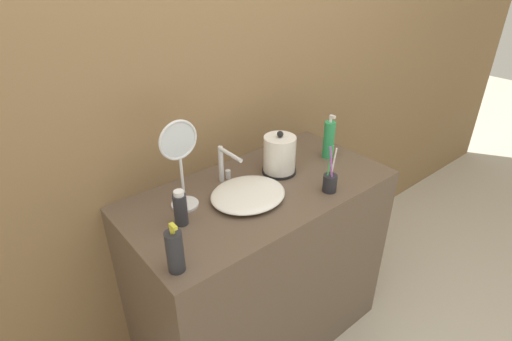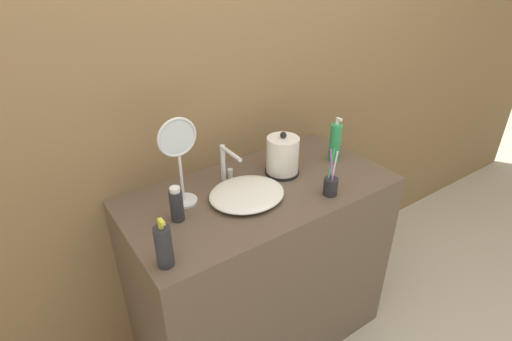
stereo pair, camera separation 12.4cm
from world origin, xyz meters
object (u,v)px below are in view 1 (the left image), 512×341
(lotion_bottle, at_px, (329,139))
(shampoo_bottle, at_px, (175,251))
(electric_kettle, at_px, (279,156))
(mouthwash_bottle, at_px, (180,208))
(faucet, at_px, (225,163))
(toothbrush_cup, at_px, (330,182))
(vanity_mirror, at_px, (180,158))

(lotion_bottle, relative_size, shampoo_bottle, 1.19)
(electric_kettle, relative_size, lotion_bottle, 0.93)
(lotion_bottle, xyz_separation_m, shampoo_bottle, (-0.98, -0.22, -0.02))
(electric_kettle, distance_m, shampoo_bottle, 0.74)
(lotion_bottle, height_order, mouthwash_bottle, lotion_bottle)
(mouthwash_bottle, bearing_deg, lotion_bottle, 1.05)
(faucet, height_order, toothbrush_cup, toothbrush_cup)
(faucet, distance_m, lotion_bottle, 0.55)
(lotion_bottle, xyz_separation_m, mouthwash_bottle, (-0.84, -0.02, -0.03))
(toothbrush_cup, xyz_separation_m, shampoo_bottle, (-0.74, -0.00, 0.03))
(faucet, height_order, electric_kettle, electric_kettle)
(faucet, relative_size, lotion_bottle, 0.76)
(shampoo_bottle, bearing_deg, faucet, 37.86)
(electric_kettle, xyz_separation_m, toothbrush_cup, (0.06, -0.26, -0.04))
(shampoo_bottle, xyz_separation_m, vanity_mirror, (0.21, 0.30, 0.14))
(toothbrush_cup, distance_m, shampoo_bottle, 0.74)
(toothbrush_cup, height_order, shampoo_bottle, toothbrush_cup)
(toothbrush_cup, bearing_deg, shampoo_bottle, -179.69)
(faucet, distance_m, shampoo_bottle, 0.56)
(toothbrush_cup, xyz_separation_m, vanity_mirror, (-0.53, 0.30, 0.17))
(toothbrush_cup, height_order, mouthwash_bottle, toothbrush_cup)
(shampoo_bottle, xyz_separation_m, mouthwash_bottle, (0.14, 0.21, -0.01))
(shampoo_bottle, relative_size, vanity_mirror, 0.50)
(lotion_bottle, bearing_deg, toothbrush_cup, -136.97)
(electric_kettle, bearing_deg, toothbrush_cup, -77.75)
(toothbrush_cup, bearing_deg, mouthwash_bottle, 161.57)
(toothbrush_cup, distance_m, lotion_bottle, 0.32)
(toothbrush_cup, relative_size, vanity_mirror, 0.58)
(electric_kettle, distance_m, lotion_bottle, 0.29)
(electric_kettle, bearing_deg, lotion_bottle, -7.97)
(mouthwash_bottle, relative_size, vanity_mirror, 0.39)
(electric_kettle, bearing_deg, faucet, 161.18)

